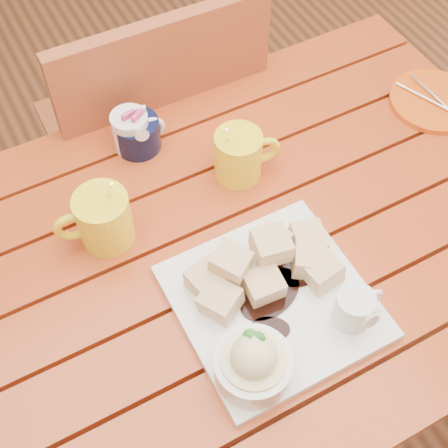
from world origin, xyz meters
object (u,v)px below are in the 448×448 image
orange_saucer (435,101)px  coffee_mug_right (240,155)px  dessert_plate (271,310)px  chair_far (155,138)px  coffee_mug_left (102,219)px  table (230,280)px

orange_saucer → coffee_mug_right: bearing=176.3°
orange_saucer → dessert_plate: bearing=-154.4°
chair_far → coffee_mug_left: bearing=58.5°
table → orange_saucer: (0.53, 0.11, 0.11)m
dessert_plate → table: bearing=86.7°
table → chair_far: 0.51m
table → coffee_mug_left: coffee_mug_left is taller
chair_far → dessert_plate: bearing=84.8°
orange_saucer → chair_far: bearing=140.8°
chair_far → table: bearing=83.9°
table → coffee_mug_right: coffee_mug_right is taller
dessert_plate → coffee_mug_right: (0.10, 0.28, 0.02)m
coffee_mug_left → orange_saucer: size_ratio=0.86×
dessert_plate → coffee_mug_right: 0.30m
dessert_plate → coffee_mug_right: coffee_mug_right is taller
coffee_mug_right → coffee_mug_left: bearing=-163.5°
dessert_plate → coffee_mug_left: (-0.17, 0.27, 0.02)m
dessert_plate → coffee_mug_right: size_ratio=2.05×
dessert_plate → chair_far: 0.69m
coffee_mug_right → orange_saucer: 0.44m
coffee_mug_left → orange_saucer: bearing=10.0°
table → coffee_mug_left: 0.27m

